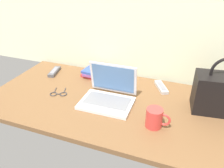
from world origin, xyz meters
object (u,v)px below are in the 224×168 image
Objects in this scene: remote_control_far at (54,72)px; handbag at (222,93)px; laptop at (109,94)px; book_stack at (96,74)px; remote_control_near at (161,87)px; eyeglasses at (59,94)px; coffee_mug at (155,118)px.

handbag is (1.16, -0.09, 0.10)m from remote_control_far.
book_stack is (-0.20, 0.26, -0.02)m from laptop.
book_stack reaches higher than remote_control_far.
handbag is (0.63, 0.13, 0.07)m from laptop.
book_stack is (0.33, 0.05, 0.02)m from remote_control_far.
book_stack reaches higher than remote_control_near.
eyeglasses is (-0.61, -0.31, -0.01)m from remote_control_near.
eyeglasses is at bearing -172.86° from laptop.
coffee_mug reaches higher than remote_control_near.
eyeglasses is (-0.33, -0.04, -0.04)m from laptop.
laptop is 0.95× the size of handbag.
book_stack is at bearing 141.47° from coffee_mug.
handbag is at bearing -4.56° from remote_control_far.
eyeglasses is (-0.64, 0.10, -0.05)m from coffee_mug.
remote_control_far is at bearing 127.55° from eyeglasses.
coffee_mug is 0.57× the size of book_stack.
book_stack is (-0.48, 0.00, 0.02)m from remote_control_near.
coffee_mug is at bearing -85.78° from remote_control_near.
remote_control_near is 0.49× the size of handbag.
laptop is at bearing 7.14° from eyeglasses.
handbag reaches higher than book_stack.
remote_control_near is 0.39m from handbag.
remote_control_near reaches higher than eyeglasses.
coffee_mug reaches higher than eyeglasses.
laptop is 0.38m from remote_control_near.
coffee_mug is 0.99× the size of eyeglasses.
laptop is at bearing -52.80° from book_stack.
book_stack is (0.13, 0.31, 0.03)m from eyeglasses.
handbag is 1.47× the size of book_stack.
laptop is 2.44× the size of eyeglasses.
handbag reaches higher than remote_control_far.
remote_control_far is (-0.84, 0.36, -0.04)m from coffee_mug.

